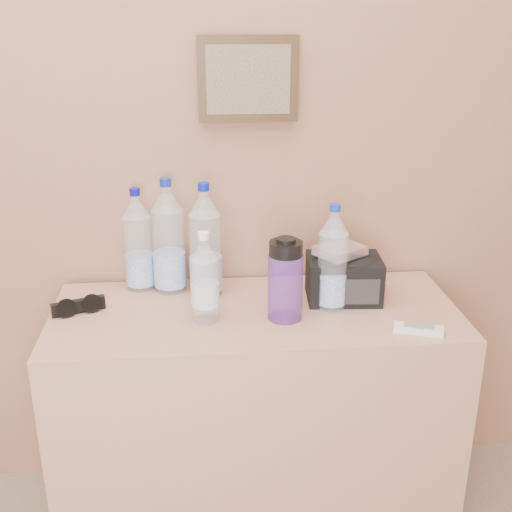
# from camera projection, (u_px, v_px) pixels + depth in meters

# --- Properties ---
(picture_frame) EXTENTS (0.30, 0.03, 0.25)m
(picture_frame) POSITION_uv_depth(u_px,v_px,m) (248.00, 79.00, 1.91)
(picture_frame) COLOR #382311
(picture_frame) RESTS_ON room_shell
(dresser) EXTENTS (1.21, 0.50, 0.76)m
(dresser) POSITION_uv_depth(u_px,v_px,m) (255.00, 417.00, 2.05)
(dresser) COLOR #A37D50
(dresser) RESTS_ON ground
(pet_large_a) EXTENTS (0.10, 0.10, 0.36)m
(pet_large_a) POSITION_uv_depth(u_px,v_px,m) (168.00, 242.00, 2.00)
(pet_large_a) COLOR silver
(pet_large_a) RESTS_ON dresser
(pet_large_b) EXTENTS (0.09, 0.09, 0.33)m
(pet_large_b) POSITION_uv_depth(u_px,v_px,m) (138.00, 245.00, 2.02)
(pet_large_b) COLOR white
(pet_large_b) RESTS_ON dresser
(pet_large_c) EXTENTS (0.10, 0.10, 0.36)m
(pet_large_c) POSITION_uv_depth(u_px,v_px,m) (205.00, 246.00, 1.97)
(pet_large_c) COLOR silver
(pet_large_c) RESTS_ON dresser
(pet_large_d) EXTENTS (0.09, 0.09, 0.32)m
(pet_large_d) POSITION_uv_depth(u_px,v_px,m) (333.00, 262.00, 1.89)
(pet_large_d) COLOR silver
(pet_large_d) RESTS_ON dresser
(pet_small) EXTENTS (0.08, 0.08, 0.27)m
(pet_small) POSITION_uv_depth(u_px,v_px,m) (205.00, 283.00, 1.81)
(pet_small) COLOR white
(pet_small) RESTS_ON dresser
(nalgene_bottle) EXTENTS (0.10, 0.10, 0.25)m
(nalgene_bottle) POSITION_uv_depth(u_px,v_px,m) (285.00, 279.00, 1.82)
(nalgene_bottle) COLOR #5C2CA0
(nalgene_bottle) RESTS_ON dresser
(sunglasses) EXTENTS (0.17, 0.11, 0.04)m
(sunglasses) POSITION_uv_depth(u_px,v_px,m) (78.00, 306.00, 1.89)
(sunglasses) COLOR black
(sunglasses) RESTS_ON dresser
(ac_remote) EXTENTS (0.14, 0.09, 0.02)m
(ac_remote) POSITION_uv_depth(u_px,v_px,m) (419.00, 329.00, 1.78)
(ac_remote) COLOR white
(ac_remote) RESTS_ON dresser
(toiletry_bag) EXTENTS (0.23, 0.18, 0.15)m
(toiletry_bag) POSITION_uv_depth(u_px,v_px,m) (344.00, 276.00, 1.96)
(toiletry_bag) COLOR black
(toiletry_bag) RESTS_ON dresser
(foil_packet) EXTENTS (0.17, 0.16, 0.03)m
(foil_packet) POSITION_uv_depth(u_px,v_px,m) (340.00, 250.00, 1.92)
(foil_packet) COLOR silver
(foil_packet) RESTS_ON toiletry_bag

